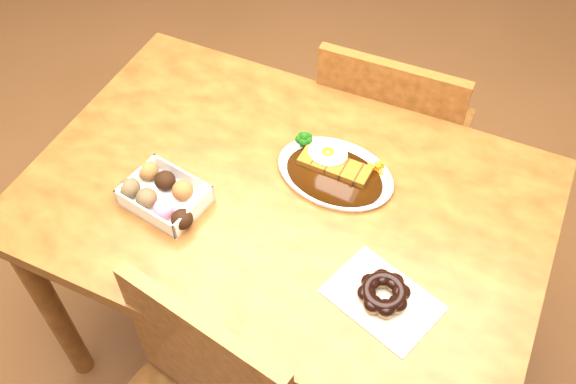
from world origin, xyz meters
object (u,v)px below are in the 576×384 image
at_px(chair_far, 391,141).
at_px(donut_box, 163,195).
at_px(table, 285,221).
at_px(pon_de_ring, 384,294).
at_px(katsu_curry_plate, 334,169).

xyz_separation_m(chair_far, donut_box, (-0.35, -0.67, 0.30)).
bearing_deg(donut_box, table, 28.64).
bearing_deg(pon_de_ring, katsu_curry_plate, 128.77).
height_order(katsu_curry_plate, pon_de_ring, katsu_curry_plate).
height_order(chair_far, pon_de_ring, chair_far).
xyz_separation_m(katsu_curry_plate, donut_box, (-0.32, -0.24, 0.01)).
relative_size(chair_far, katsu_curry_plate, 2.89).
bearing_deg(table, donut_box, -151.36).
relative_size(katsu_curry_plate, donut_box, 1.46).
relative_size(table, katsu_curry_plate, 3.98).
bearing_deg(pon_de_ring, donut_box, 176.77).
bearing_deg(pon_de_ring, table, 151.31).
bearing_deg(katsu_curry_plate, table, -125.03).
height_order(table, pon_de_ring, pon_de_ring).
distance_m(chair_far, pon_de_ring, 0.78).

